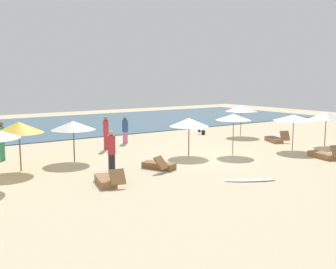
% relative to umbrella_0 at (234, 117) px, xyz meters
% --- Properties ---
extents(ground_plane, '(60.00, 60.00, 0.00)m').
position_rel_umbrella_0_xyz_m(ground_plane, '(-1.86, 0.51, -2.00)').
color(ground_plane, beige).
extents(ocean_water, '(48.00, 16.00, 0.06)m').
position_rel_umbrella_0_xyz_m(ocean_water, '(-1.86, 17.51, -1.97)').
color(ocean_water, '#3D6075').
rests_on(ocean_water, ground_plane).
extents(umbrella_0, '(1.88, 1.88, 2.17)m').
position_rel_umbrella_0_xyz_m(umbrella_0, '(0.00, 0.00, 0.00)').
color(umbrella_0, olive).
rests_on(umbrella_0, ground_plane).
extents(umbrella_1, '(1.99, 1.99, 2.05)m').
position_rel_umbrella_0_xyz_m(umbrella_1, '(6.43, -1.25, -0.17)').
color(umbrella_1, brown).
rests_on(umbrella_1, ground_plane).
extents(umbrella_2, '(2.28, 2.28, 2.02)m').
position_rel_umbrella_0_xyz_m(umbrella_2, '(3.59, -1.09, -0.15)').
color(umbrella_2, brown).
rests_on(umbrella_2, ground_plane).
extents(umbrella_3, '(2.10, 2.10, 2.18)m').
position_rel_umbrella_0_xyz_m(umbrella_3, '(-10.41, 2.45, -0.07)').
color(umbrella_3, brown).
rests_on(umbrella_3, ground_plane).
extents(umbrella_4, '(2.24, 2.24, 2.17)m').
position_rel_umbrella_0_xyz_m(umbrella_4, '(5.10, 4.51, -0.05)').
color(umbrella_4, brown).
rests_on(umbrella_4, ground_plane).
extents(umbrella_5, '(2.14, 2.14, 2.00)m').
position_rel_umbrella_0_xyz_m(umbrella_5, '(-7.74, 3.01, -0.22)').
color(umbrella_5, brown).
rests_on(umbrella_5, ground_plane).
extents(umbrella_6, '(2.06, 2.06, 1.98)m').
position_rel_umbrella_0_xyz_m(umbrella_6, '(-2.20, 1.03, -0.24)').
color(umbrella_6, brown).
rests_on(umbrella_6, ground_plane).
extents(lounger_0, '(0.97, 1.79, 0.68)m').
position_rel_umbrella_0_xyz_m(lounger_0, '(-8.28, -1.72, -1.83)').
color(lounger_0, olive).
rests_on(lounger_0, ground_plane).
extents(lounger_1, '(1.25, 1.78, 0.69)m').
position_rel_umbrella_0_xyz_m(lounger_1, '(-5.20, -0.68, -1.83)').
color(lounger_1, brown).
rests_on(lounger_1, ground_plane).
extents(lounger_2, '(0.94, 1.74, 0.73)m').
position_rel_umbrella_0_xyz_m(lounger_2, '(3.03, -3.45, -1.83)').
color(lounger_2, olive).
rests_on(lounger_2, ground_plane).
extents(lounger_3, '(1.19, 1.73, 0.75)m').
position_rel_umbrella_0_xyz_m(lounger_3, '(5.03, 1.39, -1.82)').
color(lounger_3, olive).
rests_on(lounger_3, ground_plane).
extents(person_0, '(0.40, 0.40, 1.91)m').
position_rel_umbrella_0_xyz_m(person_0, '(-5.03, 5.09, -1.02)').
color(person_0, '#BF3338').
rests_on(person_0, ground_plane).
extents(person_1, '(0.48, 0.48, 1.65)m').
position_rel_umbrella_0_xyz_m(person_1, '(-3.07, 6.44, -1.18)').
color(person_1, '#D17299').
rests_on(person_1, ground_plane).
extents(person_2, '(0.37, 0.37, 1.95)m').
position_rel_umbrella_0_xyz_m(person_2, '(-10.59, 5.23, -0.99)').
color(person_2, '#338C59').
rests_on(person_2, ground_plane).
extents(person_3, '(0.48, 0.48, 1.82)m').
position_rel_umbrella_0_xyz_m(person_3, '(-7.19, 0.03, -1.08)').
color(person_3, '#26262D').
rests_on(person_3, ground_plane).
extents(dog, '(0.66, 0.68, 0.34)m').
position_rel_umbrella_0_xyz_m(dog, '(3.38, 6.61, -1.82)').
color(dog, black).
rests_on(dog, ground_plane).
extents(surfboard, '(1.99, 1.39, 0.07)m').
position_rel_umbrella_0_xyz_m(surfboard, '(-3.32, -4.45, -1.97)').
color(surfboard, silver).
rests_on(surfboard, ground_plane).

